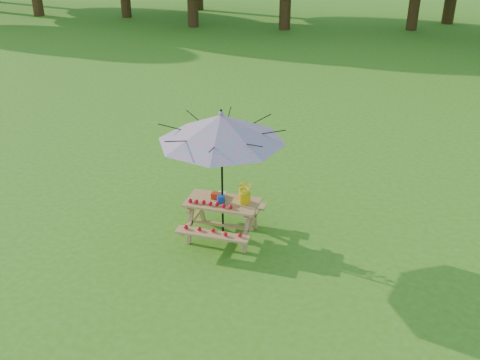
# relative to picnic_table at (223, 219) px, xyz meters

# --- Properties ---
(picnic_table) EXTENTS (1.20, 1.32, 0.67)m
(picnic_table) POSITION_rel_picnic_table_xyz_m (0.00, 0.00, 0.00)
(picnic_table) COLOR #AD814E
(picnic_table) RESTS_ON ground
(patio_umbrella) EXTENTS (2.29, 2.29, 2.25)m
(patio_umbrella) POSITION_rel_picnic_table_xyz_m (0.00, 0.00, 1.62)
(patio_umbrella) COLOR black
(patio_umbrella) RESTS_ON ground
(produce_bins) EXTENTS (0.26, 0.34, 0.13)m
(produce_bins) POSITION_rel_picnic_table_xyz_m (-0.06, 0.04, 0.40)
(produce_bins) COLOR red
(produce_bins) RESTS_ON picnic_table
(tomatoes_row) EXTENTS (0.77, 0.13, 0.07)m
(tomatoes_row) POSITION_rel_picnic_table_xyz_m (-0.15, -0.18, 0.38)
(tomatoes_row) COLOR red
(tomatoes_row) RESTS_ON picnic_table
(flower_bucket) EXTENTS (0.32, 0.30, 0.42)m
(flower_bucket) POSITION_rel_picnic_table_xyz_m (0.37, 0.06, 0.57)
(flower_bucket) COLOR gold
(flower_bucket) RESTS_ON picnic_table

